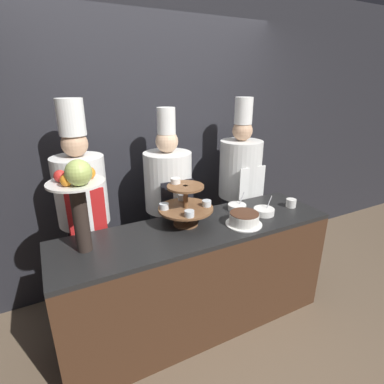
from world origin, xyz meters
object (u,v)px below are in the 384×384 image
serving_bowl_far (237,207)px  cup_white (291,203)px  fruit_pedestal (78,192)px  chef_center_left (169,201)px  cake_round (244,219)px  tiered_stand (185,204)px  serving_bowl_near (264,211)px  chef_left (84,210)px  chef_center_right (239,185)px

serving_bowl_far → cup_white: bearing=-20.0°
cup_white → fruit_pedestal: bearing=177.8°
serving_bowl_far → chef_center_left: 0.61m
cake_round → chef_center_left: chef_center_left is taller
tiered_stand → serving_bowl_near: (0.66, -0.13, -0.14)m
cup_white → chef_left: (-1.65, 0.55, 0.06)m
serving_bowl_near → serving_bowl_far: bearing=128.7°
cake_round → chef_center_left: 0.73m
cake_round → serving_bowl_far: bearing=65.3°
cup_white → chef_center_right: chef_center_right is taller
cup_white → serving_bowl_near: bearing=-177.6°
cup_white → chef_center_left: size_ratio=0.05×
chef_center_left → chef_center_right: chef_center_right is taller
fruit_pedestal → cup_white: 1.75m
cup_white → chef_left: bearing=161.5°
serving_bowl_near → chef_center_right: bearing=74.4°
chef_center_left → chef_center_right: bearing=-0.0°
chef_left → chef_center_left: 0.72m
cup_white → serving_bowl_far: bearing=160.0°
serving_bowl_near → cake_round: bearing=-163.8°
cake_round → chef_center_right: chef_center_right is taller
fruit_pedestal → chef_center_left: 1.00m
tiered_stand → cup_white: tiered_stand is taller
chef_left → chef_center_left: chef_left is taller
cup_white → chef_center_left: chef_center_left is taller
chef_left → chef_center_right: bearing=-0.0°
fruit_pedestal → chef_center_left: (0.79, 0.48, -0.38)m
chef_center_left → chef_center_right: size_ratio=0.97×
tiered_stand → cup_white: size_ratio=4.90×
cake_round → chef_left: chef_left is taller
serving_bowl_near → chef_left: size_ratio=0.09×
fruit_pedestal → cup_white: fruit_pedestal is taller
chef_left → chef_center_right: chef_left is taller
fruit_pedestal → chef_center_right: bearing=17.3°
fruit_pedestal → cake_round: fruit_pedestal is taller
tiered_stand → chef_center_left: bearing=84.0°
tiered_stand → fruit_pedestal: (-0.74, -0.05, 0.24)m
cake_round → serving_bowl_near: bearing=16.2°
serving_bowl_far → chef_center_left: chef_center_left is taller
cup_white → chef_center_right: 0.57m
fruit_pedestal → cake_round: bearing=-7.8°
fruit_pedestal → chef_left: chef_left is taller
cup_white → serving_bowl_near: (-0.31, -0.01, -0.01)m
cake_round → cup_white: bearing=8.8°
cup_white → cake_round: bearing=-171.2°
serving_bowl_far → chef_left: 1.25m
cake_round → tiered_stand: bearing=152.5°
fruit_pedestal → chef_center_right: size_ratio=0.35×
tiered_stand → chef_center_right: bearing=27.9°
serving_bowl_far → chef_center_left: bearing=140.7°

